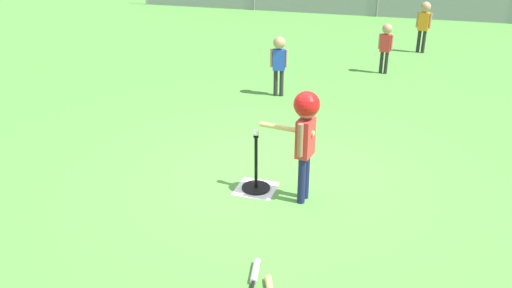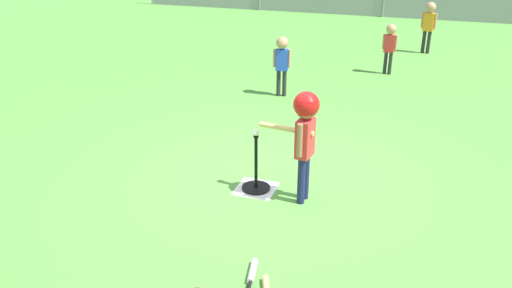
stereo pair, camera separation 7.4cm
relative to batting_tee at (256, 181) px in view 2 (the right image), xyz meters
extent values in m
plane|color=#51933D|center=(0.16, 0.30, -0.10)|extent=(60.00, 60.00, 0.00)
cube|color=white|center=(0.00, 0.00, -0.10)|extent=(0.44, 0.44, 0.01)
cylinder|color=black|center=(0.00, 0.00, -0.09)|extent=(0.32, 0.32, 0.03)
cylinder|color=black|center=(0.00, 0.00, 0.24)|extent=(0.04, 0.04, 0.62)
cylinder|color=black|center=(0.00, 0.00, 0.54)|extent=(0.06, 0.06, 0.02)
sphere|color=white|center=(0.00, 0.00, 0.58)|extent=(0.07, 0.07, 0.07)
cylinder|color=#191E4C|center=(0.55, -0.13, 0.16)|extent=(0.08, 0.08, 0.52)
cylinder|color=#191E4C|center=(0.56, -0.02, 0.16)|extent=(0.08, 0.08, 0.52)
cube|color=red|center=(0.56, -0.08, 0.63)|extent=(0.17, 0.25, 0.41)
cylinder|color=#8C6647|center=(0.54, -0.22, 0.66)|extent=(0.06, 0.06, 0.35)
cylinder|color=#8C6647|center=(0.58, 0.07, 0.66)|extent=(0.06, 0.06, 0.35)
sphere|color=#8C6647|center=(0.56, -0.08, 0.96)|extent=(0.23, 0.23, 0.23)
sphere|color=red|center=(0.56, -0.08, 0.99)|extent=(0.27, 0.27, 0.27)
cylinder|color=#DBB266|center=(0.35, -0.05, 0.69)|extent=(0.60, 0.14, 0.06)
cylinder|color=#262626|center=(0.98, 5.21, 0.11)|extent=(0.07, 0.07, 0.43)
cylinder|color=#262626|center=(0.88, 5.22, 0.11)|extent=(0.07, 0.07, 0.43)
cube|color=red|center=(0.93, 5.22, 0.50)|extent=(0.21, 0.15, 0.33)
cylinder|color=tan|center=(1.05, 5.20, 0.52)|extent=(0.05, 0.05, 0.29)
cylinder|color=tan|center=(0.81, 5.24, 0.52)|extent=(0.05, 0.05, 0.29)
sphere|color=tan|center=(0.93, 5.22, 0.77)|extent=(0.19, 0.19, 0.19)
cylinder|color=#262626|center=(1.63, 7.20, 0.15)|extent=(0.08, 0.08, 0.50)
cylinder|color=#262626|center=(1.52, 7.23, 0.15)|extent=(0.08, 0.08, 0.50)
cube|color=orange|center=(1.58, 7.22, 0.59)|extent=(0.25, 0.18, 0.39)
cylinder|color=tan|center=(1.71, 7.19, 0.62)|extent=(0.06, 0.06, 0.33)
cylinder|color=tan|center=(1.44, 7.25, 0.62)|extent=(0.06, 0.06, 0.33)
sphere|color=tan|center=(1.58, 7.22, 0.91)|extent=(0.22, 0.22, 0.22)
cylinder|color=#262626|center=(-0.60, 3.26, 0.13)|extent=(0.07, 0.07, 0.45)
cylinder|color=#262626|center=(-0.70, 3.24, 0.13)|extent=(0.07, 0.07, 0.45)
cube|color=#2347B7|center=(-0.65, 3.25, 0.53)|extent=(0.22, 0.16, 0.35)
cylinder|color=tan|center=(-0.53, 3.28, 0.55)|extent=(0.05, 0.05, 0.30)
cylinder|color=tan|center=(-0.77, 3.23, 0.55)|extent=(0.05, 0.05, 0.30)
sphere|color=tan|center=(-0.65, 3.25, 0.81)|extent=(0.20, 0.20, 0.20)
cylinder|color=silver|center=(0.46, -1.43, -0.07)|extent=(0.11, 0.30, 0.06)
camera|label=1|loc=(1.55, -4.78, 2.67)|focal=35.75mm
camera|label=2|loc=(1.62, -4.76, 2.67)|focal=35.75mm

